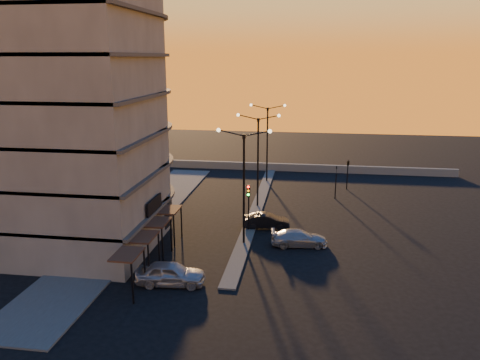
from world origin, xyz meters
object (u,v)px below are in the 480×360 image
(streetlamp_mid, at_px, (258,153))
(traffic_light_main, at_px, (248,200))
(car_wagon, at_px, (299,238))
(car_hatchback, at_px, (171,274))
(car_sedan, at_px, (267,221))

(streetlamp_mid, relative_size, traffic_light_main, 2.24)
(traffic_light_main, relative_size, car_wagon, 0.94)
(car_hatchback, bearing_deg, traffic_light_main, -25.22)
(car_sedan, bearing_deg, streetlamp_mid, 8.06)
(car_hatchback, distance_m, car_wagon, 11.59)
(traffic_light_main, xyz_separation_m, car_hatchback, (-3.85, -10.63, -2.09))
(traffic_light_main, xyz_separation_m, car_wagon, (4.50, -2.59, -2.23))
(streetlamp_mid, height_order, car_sedan, streetlamp_mid)
(car_sedan, xyz_separation_m, car_wagon, (3.00, -3.64, -0.01))
(streetlamp_mid, relative_size, car_hatchback, 2.04)
(car_sedan, height_order, car_wagon, car_sedan)
(traffic_light_main, distance_m, car_hatchback, 11.50)
(traffic_light_main, height_order, car_hatchback, traffic_light_main)
(car_hatchback, height_order, car_sedan, car_hatchback)
(streetlamp_mid, relative_size, car_wagon, 2.10)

